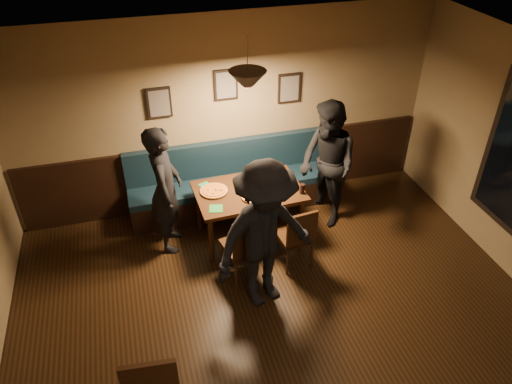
% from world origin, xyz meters
% --- Properties ---
extents(ceiling, '(7.00, 7.00, 0.00)m').
position_xyz_m(ceiling, '(0.00, 0.00, 2.80)').
color(ceiling, silver).
rests_on(ceiling, ground).
extents(wall_back, '(6.00, 0.00, 6.00)m').
position_xyz_m(wall_back, '(0.00, 3.50, 1.40)').
color(wall_back, '#8C704F').
rests_on(wall_back, ground).
extents(wainscot, '(5.88, 0.06, 1.00)m').
position_xyz_m(wainscot, '(0.00, 3.47, 0.50)').
color(wainscot, black).
rests_on(wainscot, ground).
extents(booth_bench, '(3.00, 0.60, 1.00)m').
position_xyz_m(booth_bench, '(0.00, 3.20, 0.50)').
color(booth_bench, '#0F232D').
rests_on(booth_bench, ground).
extents(picture_left, '(0.32, 0.04, 0.42)m').
position_xyz_m(picture_left, '(-0.90, 3.47, 1.70)').
color(picture_left, black).
rests_on(picture_left, wall_back).
extents(picture_center, '(0.32, 0.04, 0.42)m').
position_xyz_m(picture_center, '(0.00, 3.47, 1.85)').
color(picture_center, black).
rests_on(picture_center, wall_back).
extents(picture_right, '(0.32, 0.04, 0.42)m').
position_xyz_m(picture_right, '(0.90, 3.47, 1.70)').
color(picture_right, black).
rests_on(picture_right, wall_back).
extents(pendant_lamp, '(0.44, 0.44, 0.25)m').
position_xyz_m(pendant_lamp, '(0.06, 2.54, 2.25)').
color(pendant_lamp, black).
rests_on(pendant_lamp, ceiling).
extents(dining_table, '(1.43, 0.95, 0.75)m').
position_xyz_m(dining_table, '(0.06, 2.54, 0.37)').
color(dining_table, black).
rests_on(dining_table, floor).
extents(chair_near_left, '(0.53, 0.53, 1.02)m').
position_xyz_m(chair_near_left, '(-0.22, 1.77, 0.51)').
color(chair_near_left, black).
rests_on(chair_near_left, floor).
extents(chair_near_right, '(0.44, 0.44, 0.90)m').
position_xyz_m(chair_near_right, '(0.46, 1.84, 0.45)').
color(chair_near_right, black).
rests_on(chair_near_right, floor).
extents(diner_left, '(0.53, 0.71, 1.76)m').
position_xyz_m(diner_left, '(-1.01, 2.64, 0.88)').
color(diner_left, black).
rests_on(diner_left, floor).
extents(diner_right, '(0.87, 1.01, 1.81)m').
position_xyz_m(diner_right, '(1.19, 2.61, 0.90)').
color(diner_right, black).
rests_on(diner_right, floor).
extents(diner_front, '(1.36, 1.00, 1.87)m').
position_xyz_m(diner_front, '(-0.08, 1.35, 0.94)').
color(diner_front, black).
rests_on(diner_front, floor).
extents(pizza_a, '(0.46, 0.46, 0.04)m').
position_xyz_m(pizza_a, '(-0.39, 2.62, 0.77)').
color(pizza_a, orange).
rests_on(pizza_a, dining_table).
extents(pizza_b, '(0.40, 0.40, 0.04)m').
position_xyz_m(pizza_b, '(0.07, 2.36, 0.77)').
color(pizza_b, orange).
rests_on(pizza_b, dining_table).
extents(pizza_c, '(0.43, 0.43, 0.04)m').
position_xyz_m(pizza_c, '(0.53, 2.67, 0.77)').
color(pizza_c, orange).
rests_on(pizza_c, dining_table).
extents(soda_glass, '(0.07, 0.07, 0.14)m').
position_xyz_m(soda_glass, '(0.70, 2.28, 0.82)').
color(soda_glass, black).
rests_on(soda_glass, dining_table).
extents(tabasco_bottle, '(0.03, 0.03, 0.13)m').
position_xyz_m(tabasco_bottle, '(0.63, 2.50, 0.81)').
color(tabasco_bottle, '#A81805').
rests_on(tabasco_bottle, dining_table).
extents(napkin_a, '(0.18, 0.18, 0.01)m').
position_xyz_m(napkin_a, '(-0.48, 2.80, 0.75)').
color(napkin_a, '#1F773F').
rests_on(napkin_a, dining_table).
extents(napkin_b, '(0.20, 0.20, 0.01)m').
position_xyz_m(napkin_b, '(-0.45, 2.25, 0.75)').
color(napkin_b, '#207929').
rests_on(napkin_b, dining_table).
extents(cutlery_set, '(0.18, 0.06, 0.00)m').
position_xyz_m(cutlery_set, '(0.08, 2.14, 0.75)').
color(cutlery_set, silver).
rests_on(cutlery_set, dining_table).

